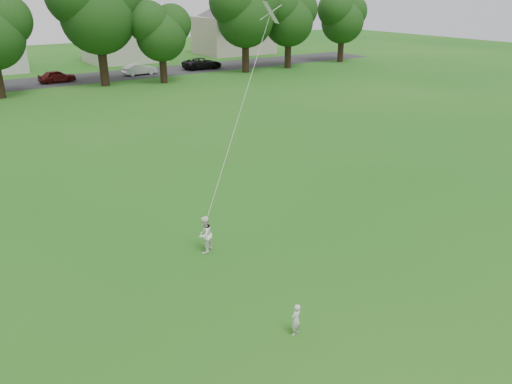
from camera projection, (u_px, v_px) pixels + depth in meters
ground at (233, 304)px, 14.30m from camera, size 160.00×160.00×0.00m
toddler at (296, 320)px, 12.86m from camera, size 0.37×0.29×0.91m
older_boy at (205, 235)px, 16.89m from camera, size 0.80×0.75×1.31m
kite at (241, 108)px, 18.75m from camera, size 3.35×2.79×9.79m
tree_row at (36, 18)px, 41.53m from camera, size 79.86×8.71×10.92m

